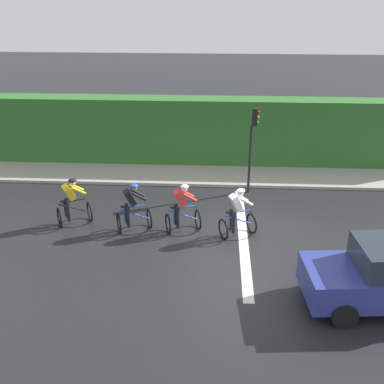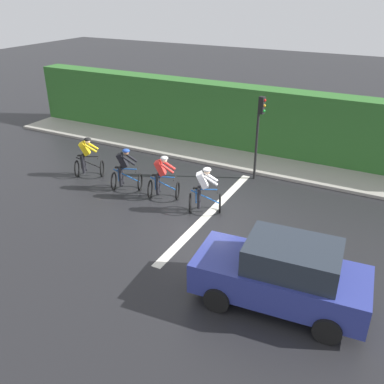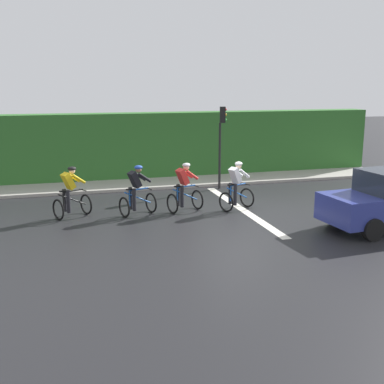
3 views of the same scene
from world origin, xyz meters
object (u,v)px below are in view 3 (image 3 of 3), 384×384
at_px(cyclist_fourth, 236,187).
at_px(traffic_light_near_crossing, 221,135).
at_px(cyclist_second, 137,192).
at_px(cyclist_mid, 184,189).
at_px(cyclist_lead, 71,193).

distance_m(cyclist_fourth, traffic_light_near_crossing, 3.77).
bearing_deg(cyclist_second, traffic_light_near_crossing, -51.19).
height_order(cyclist_second, cyclist_mid, same).
xyz_separation_m(cyclist_fourth, traffic_light_near_crossing, (3.44, -0.63, 1.43)).
bearing_deg(cyclist_fourth, cyclist_mid, 82.63).
distance_m(cyclist_mid, cyclist_fourth, 1.80).
height_order(cyclist_mid, traffic_light_near_crossing, traffic_light_near_crossing).
xyz_separation_m(cyclist_second, traffic_light_near_crossing, (3.24, -4.03, 1.43)).
bearing_deg(cyclist_lead, cyclist_fourth, -95.38).
relative_size(cyclist_second, cyclist_mid, 1.00).
height_order(cyclist_fourth, traffic_light_near_crossing, traffic_light_near_crossing).
xyz_separation_m(cyclist_lead, cyclist_second, (-0.32, -2.08, 0.00)).
bearing_deg(cyclist_fourth, cyclist_second, 86.68).
xyz_separation_m(cyclist_lead, cyclist_mid, (-0.29, -3.70, 0.00)).
relative_size(cyclist_mid, cyclist_fourth, 1.00).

